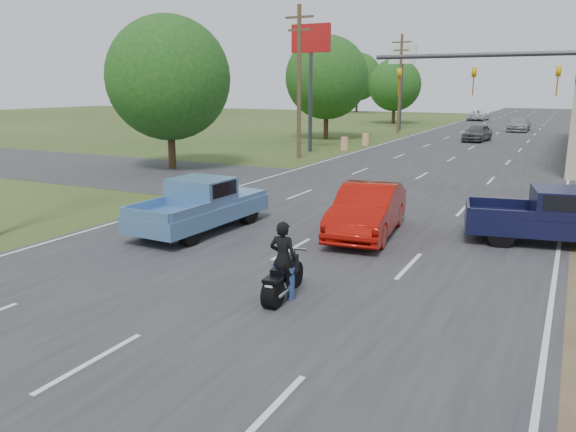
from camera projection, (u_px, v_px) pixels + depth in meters
The scene contains 23 objects.
ground at pixel (91, 363), 10.02m from camera, with size 200.00×200.00×0.00m, color #33461C.
main_road at pixel (471, 148), 44.73m from camera, with size 15.00×180.00×0.02m, color #2D2D30.
cross_road at pixel (390, 194), 25.64m from camera, with size 120.00×10.00×0.02m, color #2D2D30.
utility_pole_5 at pixel (299, 78), 37.32m from camera, with size 2.00×0.28×10.00m.
utility_pole_6 at pixel (400, 81), 58.14m from camera, with size 2.00×0.28×10.00m.
tree_0 at pixel (169, 78), 32.38m from camera, with size 7.14×7.14×8.84m.
tree_1 at pixel (327, 78), 51.18m from camera, with size 7.56×7.56×9.36m.
tree_2 at pixel (395, 85), 72.45m from camera, with size 6.72×6.72×8.32m.
tree_4 at pixel (183, 74), 97.90m from camera, with size 9.24×9.24×11.44m.
tree_6 at pixel (357, 77), 104.26m from camera, with size 8.82×8.82×10.92m.
barrel_2 at pixel (344, 144), 43.17m from camera, with size 0.56×0.56×1.00m, color orange.
barrel_3 at pixel (366, 139), 46.51m from camera, with size 0.56×0.56×1.00m, color orange.
pole_sign_left_near at pixel (311, 53), 40.81m from camera, with size 3.00×0.35×9.20m.
pole_sign_left_far at pixel (402, 64), 61.64m from camera, with size 3.00×0.35×9.20m.
signal_mast at pixel (537, 87), 21.11m from camera, with size 9.12×0.40×7.00m.
red_convertible at pixel (367, 211), 18.39m from camera, with size 1.77×5.06×1.67m, color #A20F07.
motorcycle at pixel (282, 280), 12.89m from camera, with size 0.64×2.09×1.06m.
rider at pixel (283, 263), 12.84m from camera, with size 0.64×0.42×1.76m, color black.
blue_pickup at pixel (202, 204), 19.09m from camera, with size 2.32×5.52×1.80m.
navy_pickup at pixel (560, 217), 17.33m from camera, with size 5.59×2.98×1.76m.
distant_car_grey at pixel (477, 133), 49.81m from camera, with size 1.80×4.46×1.52m, color #504F53.
distant_car_silver at pixel (519, 124), 60.94m from camera, with size 2.17×5.33×1.55m, color #9A9B9E.
distant_car_white at pixel (479, 115), 80.29m from camera, with size 2.49×5.40×1.50m, color silver.
Camera 1 is at (7.30, -6.56, 4.83)m, focal length 35.00 mm.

